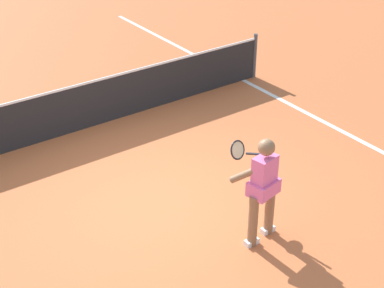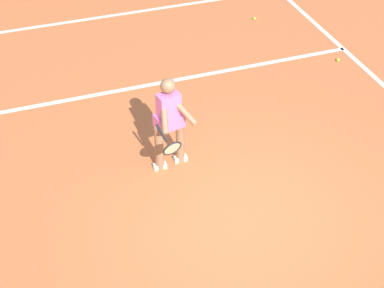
% 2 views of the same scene
% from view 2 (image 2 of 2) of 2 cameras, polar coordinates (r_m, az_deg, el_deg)
% --- Properties ---
extents(ground_plane, '(23.98, 23.98, 0.00)m').
position_cam_2_polar(ground_plane, '(8.16, 4.94, -7.31)').
color(ground_plane, '#C66638').
extents(baseline_marking, '(8.62, 0.10, 0.01)m').
position_cam_2_polar(baseline_marking, '(13.43, -6.62, 12.64)').
color(baseline_marking, white).
rests_on(baseline_marking, ground).
extents(service_line_marking, '(7.62, 0.10, 0.01)m').
position_cam_2_polar(service_line_marking, '(10.87, -2.76, 6.11)').
color(service_line_marking, white).
rests_on(service_line_marking, ground).
extents(tennis_player, '(0.70, 1.03, 1.55)m').
position_cam_2_polar(tennis_player, '(8.43, -2.23, 2.25)').
color(tennis_player, '#8C6647').
rests_on(tennis_player, ground).
extents(tennis_ball_near, '(0.07, 0.07, 0.07)m').
position_cam_2_polar(tennis_ball_near, '(11.84, 14.20, 8.02)').
color(tennis_ball_near, '#D1E533').
rests_on(tennis_ball_near, ground).
extents(tennis_ball_mid, '(0.07, 0.07, 0.07)m').
position_cam_2_polar(tennis_ball_mid, '(13.13, 6.18, 12.18)').
color(tennis_ball_mid, '#D1E533').
rests_on(tennis_ball_mid, ground).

